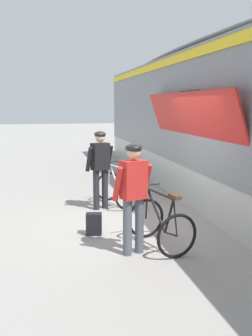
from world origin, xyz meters
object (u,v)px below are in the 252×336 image
object	(u,v)px
bicycle_far_silver	(118,188)
bicycle_near_black	(161,224)
cyclist_near_in_red	(133,189)
train_car	(243,120)
cyclist_far_in_dark	(100,163)
backpack_on_platform	(94,224)

from	to	relation	value
bicycle_far_silver	bicycle_near_black	bearing A→B (deg)	-86.78
cyclist_near_in_red	train_car	bearing A→B (deg)	40.03
cyclist_far_in_dark	bicycle_far_silver	distance (m)	0.83
train_car	backpack_on_platform	bearing A→B (deg)	-154.88
bicycle_near_black	cyclist_far_in_dark	bearing A→B (deg)	103.41
cyclist_near_in_red	backpack_on_platform	size ratio (longest dim) A/B	4.40
cyclist_far_in_dark	bicycle_near_black	world-z (taller)	cyclist_far_in_dark
cyclist_far_in_dark	bicycle_far_silver	bearing A→B (deg)	26.41
train_car	cyclist_near_in_red	distance (m)	4.51
cyclist_near_in_red	cyclist_far_in_dark	world-z (taller)	same
backpack_on_platform	cyclist_near_in_red	bearing A→B (deg)	-52.61
bicycle_far_silver	backpack_on_platform	bearing A→B (deg)	-113.34
train_car	bicycle_far_silver	size ratio (longest dim) A/B	14.47
train_car	cyclist_near_in_red	xyz separation A→B (m)	(-3.38, -2.84, -0.91)
cyclist_far_in_dark	backpack_on_platform	world-z (taller)	cyclist_far_in_dark
train_car	backpack_on_platform	distance (m)	4.63
bicycle_near_black	backpack_on_platform	size ratio (longest dim) A/B	3.00
backpack_on_platform	bicycle_near_black	bearing A→B (deg)	-29.05
bicycle_far_silver	backpack_on_platform	world-z (taller)	bicycle_far_silver
train_car	bicycle_far_silver	distance (m)	3.42
cyclist_near_in_red	backpack_on_platform	distance (m)	1.42
train_car	bicycle_far_silver	xyz separation A→B (m)	(-3.04, 0.12, -1.56)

